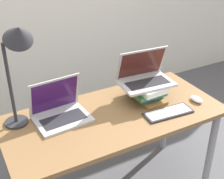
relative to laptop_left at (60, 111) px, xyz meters
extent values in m
cube|color=brown|center=(0.31, -0.12, -0.07)|extent=(1.39, 0.65, 0.03)
cylinder|color=gray|center=(0.95, -0.38, -0.42)|extent=(0.05, 0.05, 0.67)
cylinder|color=gray|center=(-0.33, 0.14, -0.42)|extent=(0.05, 0.05, 0.67)
cylinder|color=gray|center=(0.95, 0.14, -0.42)|extent=(0.05, 0.05, 0.67)
cube|color=#B2B2B7|center=(0.00, -0.03, -0.04)|extent=(0.34, 0.26, 0.02)
cube|color=#232328|center=(0.00, -0.04, -0.03)|extent=(0.28, 0.14, 0.00)
cube|color=#B2B2B7|center=(0.00, 0.06, 0.08)|extent=(0.33, 0.08, 0.24)
cube|color=#381451|center=(0.00, 0.06, 0.08)|extent=(0.30, 0.07, 0.21)
cube|color=olive|center=(0.60, -0.06, -0.04)|extent=(0.16, 0.26, 0.02)
cube|color=#235693|center=(0.60, -0.04, -0.01)|extent=(0.17, 0.21, 0.04)
cube|color=#33753D|center=(0.58, -0.05, 0.02)|extent=(0.21, 0.26, 0.02)
cube|color=white|center=(0.59, -0.06, 0.05)|extent=(0.19, 0.27, 0.04)
cube|color=#B2B2B7|center=(0.58, -0.07, 0.08)|extent=(0.36, 0.25, 0.02)
cube|color=#232328|center=(0.58, -0.08, 0.09)|extent=(0.29, 0.14, 0.00)
cube|color=#B2B2B7|center=(0.59, 0.01, 0.19)|extent=(0.35, 0.10, 0.21)
cube|color=#4C1E19|center=(0.59, 0.00, 0.19)|extent=(0.32, 0.09, 0.19)
cube|color=#28282D|center=(0.61, -0.28, -0.04)|extent=(0.32, 0.14, 0.01)
cube|color=silver|center=(0.61, -0.28, -0.04)|extent=(0.30, 0.12, 0.00)
ellipsoid|color=white|center=(0.87, -0.25, -0.03)|extent=(0.06, 0.10, 0.03)
cylinder|color=#28282D|center=(-0.25, 0.07, -0.04)|extent=(0.14, 0.14, 0.01)
cylinder|color=#28282D|center=(-0.25, 0.07, 0.21)|extent=(0.02, 0.02, 0.50)
cone|color=#28282D|center=(-0.17, 0.03, 0.51)|extent=(0.16, 0.19, 0.17)
camera|label=1|loc=(-0.48, -1.56, 1.03)|focal=50.00mm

